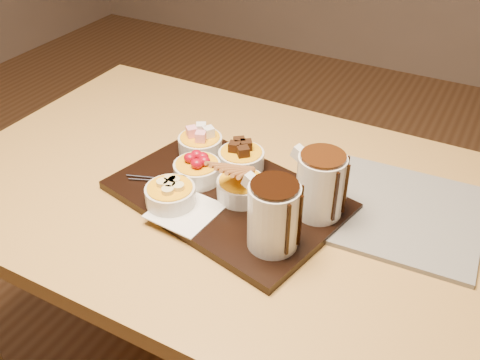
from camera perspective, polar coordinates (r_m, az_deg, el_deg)
The scene contains 12 objects.
dining_table at distance 1.21m, azimuth -1.82°, elevation -4.28°, with size 1.20×0.80×0.75m.
serving_board at distance 1.10m, azimuth -1.37°, elevation -1.73°, with size 0.46×0.30×0.02m, color black.
napkin at distance 1.05m, azimuth -5.87°, elevation -3.32°, with size 0.12×0.12×0.00m, color white.
bowl_marshmallows at distance 1.22m, azimuth -4.25°, elevation 3.77°, with size 0.10×0.10×0.04m, color silver.
bowl_cake at distance 1.16m, azimuth 0.14°, elevation 2.19°, with size 0.10×0.10×0.04m, color silver.
bowl_strawberries at distance 1.13m, azimuth -4.58°, elevation 0.92°, with size 0.10×0.10×0.04m, color silver.
bowl_biscotti at distance 1.07m, azimuth 0.15°, elevation -0.93°, with size 0.10×0.10×0.04m, color silver.
bowl_bananas at distance 1.06m, azimuth -7.42°, elevation -1.68°, with size 0.10×0.10×0.04m, color silver.
pitcher_dark_chocolate at distance 0.94m, azimuth 3.58°, elevation -3.92°, with size 0.09×0.09×0.13m, color silver.
pitcher_milk_chocolate at distance 1.02m, azimuth 8.55°, elevation -0.61°, with size 0.09×0.09×0.13m, color silver.
fondue_skewers at distance 1.13m, azimuth -5.80°, elevation -0.08°, with size 0.26×0.03×0.01m, color silver, non-canonical shape.
newspaper at distance 1.11m, azimuth 15.05°, elevation -2.85°, with size 0.38×0.30×0.01m, color beige.
Camera 1 is at (0.48, -0.80, 1.43)m, focal length 40.00 mm.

